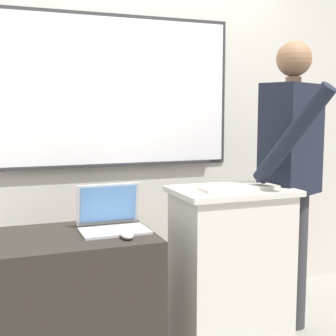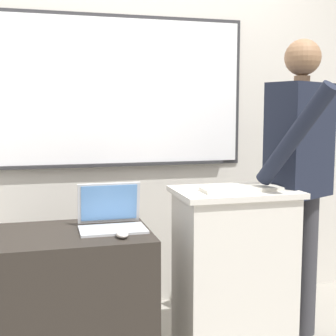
{
  "view_description": "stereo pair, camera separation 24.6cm",
  "coord_description": "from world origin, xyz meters",
  "px_view_note": "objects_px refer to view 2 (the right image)",
  "views": [
    {
      "loc": [
        -0.8,
        -1.81,
        1.36
      ],
      "look_at": [
        0.06,
        0.48,
        1.07
      ],
      "focal_mm": 50.0,
      "sensor_mm": 36.0,
      "label": 1
    },
    {
      "loc": [
        -0.56,
        -1.88,
        1.36
      ],
      "look_at": [
        0.06,
        0.48,
        1.07
      ],
      "focal_mm": 50.0,
      "sensor_mm": 36.0,
      "label": 2
    }
  ],
  "objects_px": {
    "laptop": "(111,215)",
    "wireless_keyboard": "(241,189)",
    "lectern_podium": "(233,272)",
    "computer_mouse_by_laptop": "(122,234)",
    "person_presenter": "(300,170)",
    "side_desk": "(69,304)"
  },
  "relations": [
    {
      "from": "computer_mouse_by_laptop",
      "to": "laptop",
      "type": "bearing_deg",
      "value": 96.82
    },
    {
      "from": "laptop",
      "to": "wireless_keyboard",
      "type": "xyz_separation_m",
      "value": [
        0.69,
        -0.1,
        0.12
      ]
    },
    {
      "from": "lectern_podium",
      "to": "laptop",
      "type": "bearing_deg",
      "value": 175.97
    },
    {
      "from": "side_desk",
      "to": "wireless_keyboard",
      "type": "xyz_separation_m",
      "value": [
        0.92,
        -0.06,
        0.57
      ]
    },
    {
      "from": "laptop",
      "to": "wireless_keyboard",
      "type": "distance_m",
      "value": 0.71
    },
    {
      "from": "person_presenter",
      "to": "wireless_keyboard",
      "type": "relative_size",
      "value": 4.06
    },
    {
      "from": "wireless_keyboard",
      "to": "computer_mouse_by_laptop",
      "type": "bearing_deg",
      "value": -170.87
    },
    {
      "from": "wireless_keyboard",
      "to": "person_presenter",
      "type": "bearing_deg",
      "value": 14.57
    },
    {
      "from": "side_desk",
      "to": "wireless_keyboard",
      "type": "relative_size",
      "value": 1.92
    },
    {
      "from": "computer_mouse_by_laptop",
      "to": "lectern_podium",
      "type": "bearing_deg",
      "value": 14.16
    },
    {
      "from": "lectern_podium",
      "to": "side_desk",
      "type": "xyz_separation_m",
      "value": [
        -0.91,
        0.0,
        -0.09
      ]
    },
    {
      "from": "lectern_podium",
      "to": "computer_mouse_by_laptop",
      "type": "distance_m",
      "value": 0.74
    },
    {
      "from": "side_desk",
      "to": "lectern_podium",
      "type": "bearing_deg",
      "value": -0.22
    },
    {
      "from": "laptop",
      "to": "person_presenter",
      "type": "bearing_deg",
      "value": 0.09
    },
    {
      "from": "person_presenter",
      "to": "computer_mouse_by_laptop",
      "type": "height_order",
      "value": "person_presenter"
    },
    {
      "from": "lectern_podium",
      "to": "person_presenter",
      "type": "height_order",
      "value": "person_presenter"
    },
    {
      "from": "lectern_podium",
      "to": "computer_mouse_by_laptop",
      "type": "xyz_separation_m",
      "value": [
        -0.65,
        -0.16,
        0.3
      ]
    },
    {
      "from": "side_desk",
      "to": "computer_mouse_by_laptop",
      "type": "bearing_deg",
      "value": -33.27
    },
    {
      "from": "laptop",
      "to": "lectern_podium",
      "type": "bearing_deg",
      "value": -4.03
    },
    {
      "from": "laptop",
      "to": "wireless_keyboard",
      "type": "bearing_deg",
      "value": -8.63
    },
    {
      "from": "side_desk",
      "to": "computer_mouse_by_laptop",
      "type": "xyz_separation_m",
      "value": [
        0.26,
        -0.17,
        0.4
      ]
    },
    {
      "from": "person_presenter",
      "to": "wireless_keyboard",
      "type": "distance_m",
      "value": 0.43
    }
  ]
}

